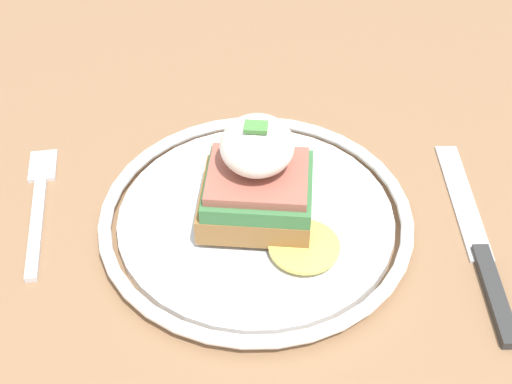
# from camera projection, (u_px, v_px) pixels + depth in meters

# --- Properties ---
(dining_table) EXTENTS (1.05, 0.89, 0.75)m
(dining_table) POSITION_uv_depth(u_px,v_px,m) (296.00, 368.00, 0.58)
(dining_table) COLOR #846042
(dining_table) RESTS_ON ground_plane
(plate) EXTENTS (0.24, 0.24, 0.02)m
(plate) POSITION_uv_depth(u_px,v_px,m) (256.00, 218.00, 0.54)
(plate) COLOR silver
(plate) RESTS_ON dining_table
(sandwich) EXTENTS (0.11, 0.10, 0.08)m
(sandwich) POSITION_uv_depth(u_px,v_px,m) (258.00, 179.00, 0.52)
(sandwich) COLOR olive
(sandwich) RESTS_ON plate
(fork) EXTENTS (0.05, 0.14, 0.00)m
(fork) POSITION_uv_depth(u_px,v_px,m) (39.00, 203.00, 0.56)
(fork) COLOR silver
(fork) RESTS_ON dining_table
(knife) EXTENTS (0.03, 0.21, 0.01)m
(knife) POSITION_uv_depth(u_px,v_px,m) (480.00, 251.00, 0.53)
(knife) COLOR #2D2D2D
(knife) RESTS_ON dining_table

